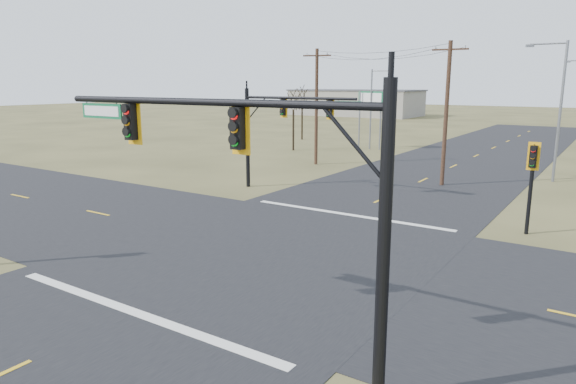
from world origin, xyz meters
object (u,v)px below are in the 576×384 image
at_px(pedestal_signal_ne, 532,168).
at_px(streetlight_a, 558,104).
at_px(utility_pole_near, 446,112).
at_px(bare_tree_b, 302,94).
at_px(mast_arm_near, 250,160).
at_px(mast_arm_far, 283,118).
at_px(utility_pole_far, 316,106).
at_px(highway_sign, 370,109).
at_px(streetlight_c, 373,105).
at_px(bare_tree_a, 293,99).

height_order(pedestal_signal_ne, streetlight_a, streetlight_a).
relative_size(utility_pole_near, bare_tree_b, 1.37).
relative_size(mast_arm_near, mast_arm_far, 1.20).
bearing_deg(utility_pole_far, pedestal_signal_ne, -34.34).
bearing_deg(highway_sign, streetlight_a, -13.08).
bearing_deg(pedestal_signal_ne, streetlight_a, 90.71).
bearing_deg(mast_arm_far, utility_pole_far, 115.09).
relative_size(pedestal_signal_ne, utility_pole_near, 0.45).
relative_size(pedestal_signal_ne, streetlight_a, 0.44).
bearing_deg(streetlight_c, mast_arm_near, -92.33).
xyz_separation_m(mast_arm_near, mast_arm_far, (-11.35, 18.34, -0.36)).
relative_size(highway_sign, bare_tree_a, 0.91).
bearing_deg(mast_arm_near, utility_pole_far, 116.19).
bearing_deg(highway_sign, mast_arm_near, -54.08).
xyz_separation_m(utility_pole_near, streetlight_a, (6.31, 5.91, 0.51)).
relative_size(streetlight_c, bare_tree_a, 1.25).
xyz_separation_m(utility_pole_near, highway_sign, (-13.27, 16.43, -0.76)).
bearing_deg(utility_pole_far, streetlight_c, 91.57).
distance_m(pedestal_signal_ne, streetlight_c, 33.17).
bearing_deg(streetlight_a, pedestal_signal_ne, -108.74).
relative_size(streetlight_a, bare_tree_a, 1.47).
height_order(pedestal_signal_ne, utility_pole_near, utility_pole_near).
height_order(mast_arm_near, streetlight_c, streetlight_c).
relative_size(utility_pole_near, streetlight_a, 0.99).
bearing_deg(utility_pole_far, highway_sign, 93.05).
relative_size(mast_arm_far, bare_tree_b, 1.20).
bearing_deg(mast_arm_near, streetlight_a, 82.83).
height_order(mast_arm_far, utility_pole_near, utility_pole_near).
height_order(streetlight_c, bare_tree_b, streetlight_c).
xyz_separation_m(utility_pole_far, bare_tree_a, (-7.09, 7.20, 0.24)).
height_order(mast_arm_far, highway_sign, mast_arm_far).
bearing_deg(bare_tree_b, pedestal_signal_ne, -43.79).
xyz_separation_m(highway_sign, bare_tree_b, (-11.42, 4.09, 1.44)).
bearing_deg(bare_tree_b, streetlight_a, -25.23).
relative_size(utility_pole_far, streetlight_c, 1.17).
relative_size(pedestal_signal_ne, utility_pole_far, 0.45).
xyz_separation_m(mast_arm_far, utility_pole_near, (8.36, 8.09, 0.24)).
distance_m(pedestal_signal_ne, highway_sign, 33.49).
height_order(streetlight_a, bare_tree_b, streetlight_a).
distance_m(mast_arm_near, pedestal_signal_ne, 17.04).
bearing_deg(utility_pole_near, mast_arm_near, -83.55).
bearing_deg(bare_tree_b, utility_pole_far, -54.63).
relative_size(utility_pole_near, streetlight_c, 1.16).
xyz_separation_m(utility_pole_near, streetlight_c, (-12.93, 16.27, -0.33)).
height_order(pedestal_signal_ne, utility_pole_far, utility_pole_far).
bearing_deg(mast_arm_near, pedestal_signal_ne, 74.26).
height_order(highway_sign, bare_tree_a, bare_tree_a).
bearing_deg(bare_tree_a, bare_tree_b, 116.98).
height_order(utility_pole_near, utility_pole_far, utility_pole_far).
bearing_deg(highway_sign, streetlight_c, -10.02).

